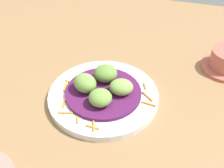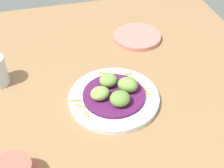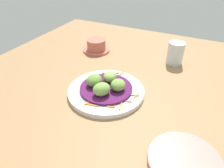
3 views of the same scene
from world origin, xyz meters
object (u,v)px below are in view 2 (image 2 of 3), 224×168
(guac_scoop_center, at_px, (108,80))
(guac_scoop_right, at_px, (100,93))
(guac_scoop_left, at_px, (128,85))
(main_plate, at_px, (114,98))
(side_plate_small, at_px, (137,37))
(guac_scoop_back, at_px, (120,99))

(guac_scoop_center, relative_size, guac_scoop_right, 0.95)
(guac_scoop_left, xyz_separation_m, guac_scoop_center, (-0.04, 0.03, -0.00))
(main_plate, relative_size, guac_scoop_center, 5.03)
(guac_scoop_left, xyz_separation_m, guac_scoop_right, (-0.08, -0.01, -0.00))
(guac_scoop_right, xyz_separation_m, side_plate_small, (0.19, 0.27, -0.03))
(main_plate, xyz_separation_m, guac_scoop_back, (0.01, -0.04, 0.03))
(guac_scoop_center, distance_m, guac_scoop_back, 0.08)
(main_plate, bearing_deg, guac_scoop_center, 98.07)
(main_plate, height_order, guac_scoop_back, guac_scoop_back)
(guac_scoop_left, height_order, guac_scoop_center, guac_scoop_left)
(guac_scoop_center, height_order, side_plate_small, guac_scoop_center)
(guac_scoop_left, height_order, side_plate_small, guac_scoop_left)
(guac_scoop_left, xyz_separation_m, guac_scoop_back, (-0.03, -0.04, -0.00))
(guac_scoop_left, distance_m, guac_scoop_back, 0.05)
(main_plate, relative_size, guac_scoop_back, 4.62)
(guac_scoop_back, distance_m, side_plate_small, 0.34)
(main_plate, bearing_deg, guac_scoop_back, -81.93)
(guac_scoop_center, xyz_separation_m, guac_scoop_right, (-0.03, -0.04, -0.00))
(main_plate, xyz_separation_m, guac_scoop_left, (0.04, 0.01, 0.03))
(side_plate_small, bearing_deg, guac_scoop_right, -124.71)
(guac_scoop_center, bearing_deg, main_plate, -81.93)
(main_plate, height_order, side_plate_small, main_plate)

